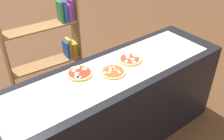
% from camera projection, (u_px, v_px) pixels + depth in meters
% --- Properties ---
extents(ground_plane, '(12.00, 12.00, 0.00)m').
position_uv_depth(ground_plane, '(112.00, 140.00, 2.91)').
color(ground_plane, '#4C2D19').
extents(counter, '(2.46, 0.72, 0.95)m').
position_uv_depth(counter, '(112.00, 110.00, 2.64)').
color(counter, black).
rests_on(counter, ground_plane).
extents(parchment_paper, '(2.14, 0.56, 0.00)m').
position_uv_depth(parchment_paper, '(112.00, 72.00, 2.37)').
color(parchment_paper, beige).
rests_on(parchment_paper, counter).
extents(pizza_mozzarella_0, '(0.24, 0.24, 0.03)m').
position_uv_depth(pizza_mozzarella_0, '(80.00, 73.00, 2.33)').
color(pizza_mozzarella_0, '#DBB26B').
rests_on(pizza_mozzarella_0, parchment_paper).
extents(pizza_mushroom_1, '(0.23, 0.23, 0.02)m').
position_uv_depth(pizza_mushroom_1, '(113.00, 72.00, 2.35)').
color(pizza_mushroom_1, tan).
rests_on(pizza_mushroom_1, parchment_paper).
extents(pizza_mozzarella_2, '(0.23, 0.23, 0.03)m').
position_uv_depth(pizza_mozzarella_2, '(130.00, 59.00, 2.53)').
color(pizza_mozzarella_2, '#DBB26B').
rests_on(pizza_mozzarella_2, parchment_paper).
extents(bookshelf, '(0.94, 0.30, 1.54)m').
position_uv_depth(bookshelf, '(53.00, 49.00, 3.26)').
color(bookshelf, brown).
rests_on(bookshelf, ground_plane).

